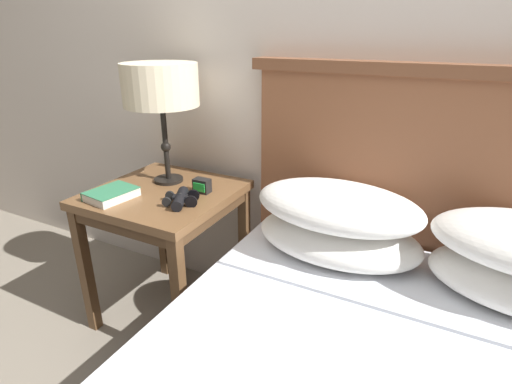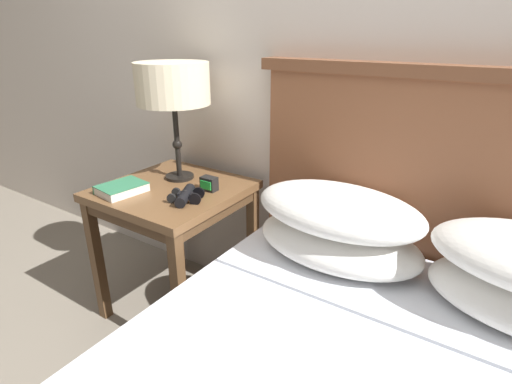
{
  "view_description": "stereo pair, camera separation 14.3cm",
  "coord_description": "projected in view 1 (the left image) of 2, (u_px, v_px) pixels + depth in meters",
  "views": [
    {
      "loc": [
        0.52,
        -0.53,
        1.28
      ],
      "look_at": [
        -0.08,
        0.65,
        0.74
      ],
      "focal_mm": 28.0,
      "sensor_mm": 36.0,
      "label": 1
    },
    {
      "loc": [
        0.65,
        -0.45,
        1.28
      ],
      "look_at": [
        -0.08,
        0.65,
        0.74
      ],
      "focal_mm": 28.0,
      "sensor_mm": 36.0,
      "label": 2
    }
  ],
  "objects": [
    {
      "name": "wall_back",
      "position": [
        325.0,
        24.0,
        1.53
      ],
      "size": [
        8.0,
        0.06,
        2.6
      ],
      "color": "silver",
      "rests_on": "ground_plane"
    },
    {
      "name": "book_on_nightstand",
      "position": [
        111.0,
        194.0,
        1.63
      ],
      "size": [
        0.17,
        0.2,
        0.04
      ],
      "color": "silver",
      "rests_on": "nightstand"
    },
    {
      "name": "binoculars_pair",
      "position": [
        181.0,
        199.0,
        1.58
      ],
      "size": [
        0.16,
        0.16,
        0.05
      ],
      "color": "black",
      "rests_on": "nightstand"
    },
    {
      "name": "alarm_clock",
      "position": [
        202.0,
        186.0,
        1.68
      ],
      "size": [
        0.07,
        0.05,
        0.06
      ],
      "color": "black",
      "rests_on": "nightstand"
    },
    {
      "name": "table_lamp",
      "position": [
        161.0,
        87.0,
        1.66
      ],
      "size": [
        0.32,
        0.32,
        0.52
      ],
      "color": "black",
      "rests_on": "nightstand"
    },
    {
      "name": "nightstand",
      "position": [
        165.0,
        208.0,
        1.75
      ],
      "size": [
        0.58,
        0.58,
        0.64
      ],
      "color": "brown",
      "rests_on": "ground_plane"
    }
  ]
}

